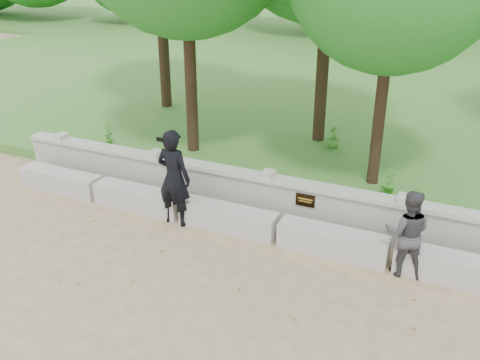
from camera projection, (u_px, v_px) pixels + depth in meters
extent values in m
plane|color=tan|center=(233.00, 299.00, 8.09)|extent=(80.00, 80.00, 0.00)
cube|color=#356022|center=(396.00, 84.00, 19.62)|extent=(40.00, 22.00, 0.25)
cube|color=#AAA8A1|center=(61.00, 181.00, 11.48)|extent=(1.90, 0.45, 0.45)
cube|color=#AAA8A1|center=(139.00, 199.00, 10.72)|extent=(1.90, 0.45, 0.45)
cube|color=#AAA8A1|center=(228.00, 218.00, 9.95)|extent=(1.90, 0.45, 0.45)
cube|color=#AAA8A1|center=(333.00, 242.00, 9.19)|extent=(1.90, 0.45, 0.45)
cube|color=#AAA8A1|center=(456.00, 269.00, 8.43)|extent=(1.90, 0.45, 0.45)
cube|color=#A09E97|center=(292.00, 204.00, 10.08)|extent=(12.50, 0.25, 0.82)
cube|color=#AAA8A1|center=(293.00, 183.00, 9.89)|extent=(12.50, 0.35, 0.08)
cube|color=black|center=(305.00, 200.00, 9.76)|extent=(0.36, 0.02, 0.24)
imported|color=black|center=(174.00, 178.00, 9.90)|extent=(0.71, 0.49, 1.88)
cube|color=black|center=(160.00, 140.00, 9.23)|extent=(0.14, 0.03, 0.07)
imported|color=#3C3C41|center=(407.00, 233.00, 8.44)|extent=(0.80, 0.67, 1.47)
cylinder|color=#382619|center=(162.00, 28.00, 15.62)|extent=(0.32, 0.32, 4.72)
cylinder|color=#382619|center=(190.00, 65.00, 12.29)|extent=(0.28, 0.28, 4.15)
cylinder|color=#382619|center=(324.00, 52.00, 12.90)|extent=(0.30, 0.30, 4.48)
cylinder|color=#382619|center=(381.00, 101.00, 10.65)|extent=(0.24, 0.24, 3.55)
imported|color=#448A2E|center=(108.00, 134.00, 13.38)|extent=(0.33, 0.34, 0.54)
imported|color=#448A2E|center=(389.00, 182.00, 10.70)|extent=(0.36, 0.38, 0.56)
imported|color=#448A2E|center=(333.00, 137.00, 13.16)|extent=(0.38, 0.40, 0.56)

